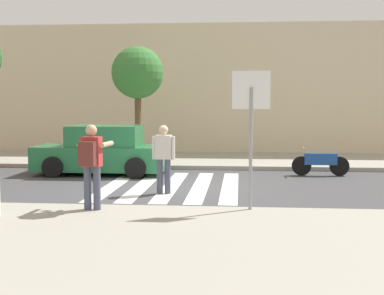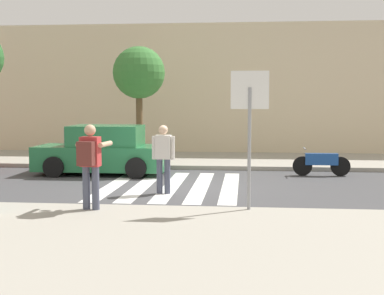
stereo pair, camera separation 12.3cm
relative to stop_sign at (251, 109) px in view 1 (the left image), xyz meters
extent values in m
plane|color=#424244|center=(-2.08, 3.42, -2.18)|extent=(120.00, 120.00, 0.00)
cube|color=#9E998C|center=(-2.08, -2.78, -2.11)|extent=(60.00, 6.00, 0.14)
cube|color=#9E998C|center=(-2.08, 9.42, -2.11)|extent=(60.00, 4.80, 0.14)
cube|color=beige|center=(-2.08, 13.82, 0.60)|extent=(56.00, 4.00, 5.56)
cube|color=silver|center=(-3.68, 3.62, -2.18)|extent=(0.44, 5.20, 0.01)
cube|color=silver|center=(-2.88, 3.62, -2.18)|extent=(0.44, 5.20, 0.01)
cube|color=silver|center=(-2.08, 3.62, -2.18)|extent=(0.44, 5.20, 0.01)
cube|color=silver|center=(-1.28, 3.62, -2.18)|extent=(0.44, 5.20, 0.01)
cube|color=silver|center=(-0.48, 3.62, -2.18)|extent=(0.44, 5.20, 0.01)
cylinder|color=gray|center=(0.00, -0.01, -0.81)|extent=(0.07, 0.07, 2.46)
cube|color=white|center=(0.00, 0.00, 0.37)|extent=(0.76, 0.03, 0.76)
cube|color=red|center=(0.00, 0.02, 0.37)|extent=(0.66, 0.02, 0.66)
cylinder|color=#474C60|center=(-3.28, -0.32, -1.60)|extent=(0.15, 0.15, 0.88)
cylinder|color=#474C60|center=(-3.08, -0.34, -1.60)|extent=(0.15, 0.15, 0.88)
cube|color=#B73333|center=(-3.18, -0.33, -0.86)|extent=(0.40, 0.28, 0.60)
sphere|color=tan|center=(-3.18, -0.33, -0.43)|extent=(0.23, 0.23, 0.23)
cylinder|color=tan|center=(-3.40, -0.08, -0.72)|extent=(0.16, 0.59, 0.10)
cylinder|color=tan|center=(-2.92, -0.13, -0.72)|extent=(0.16, 0.59, 0.10)
cube|color=black|center=(-3.14, 0.07, -0.69)|extent=(0.15, 0.11, 0.10)
cube|color=#5B2823|center=(-3.21, -0.55, -0.88)|extent=(0.34, 0.23, 0.48)
cylinder|color=#474C60|center=(-2.22, 2.39, -1.74)|extent=(0.15, 0.15, 0.88)
cylinder|color=#474C60|center=(-2.02, 2.38, -1.74)|extent=(0.15, 0.15, 0.88)
cube|color=silver|center=(-2.12, 2.39, -1.00)|extent=(0.39, 0.26, 0.60)
sphere|color=beige|center=(-2.12, 2.39, -0.57)|extent=(0.23, 0.23, 0.23)
cylinder|color=silver|center=(-2.36, 2.40, -1.02)|extent=(0.10, 0.10, 0.58)
cylinder|color=silver|center=(-1.88, 2.38, -1.02)|extent=(0.10, 0.10, 0.58)
cube|color=#236B3D|center=(-4.60, 5.72, -1.65)|extent=(4.10, 1.70, 0.76)
cube|color=#236B3D|center=(-4.45, 5.72, -0.95)|extent=(2.20, 1.56, 0.64)
cube|color=slate|center=(-5.52, 5.72, -0.95)|extent=(0.10, 1.50, 0.54)
cube|color=slate|center=(-3.48, 5.72, -0.95)|extent=(0.10, 1.50, 0.51)
cylinder|color=black|center=(-5.87, 4.87, -1.86)|extent=(0.64, 0.22, 0.64)
cylinder|color=black|center=(-5.87, 6.57, -1.86)|extent=(0.64, 0.22, 0.64)
cylinder|color=black|center=(-3.33, 4.87, -1.86)|extent=(0.64, 0.22, 0.64)
cylinder|color=black|center=(-3.33, 6.57, -1.86)|extent=(0.64, 0.22, 0.64)
cylinder|color=black|center=(1.70, 6.02, -1.88)|extent=(0.60, 0.10, 0.60)
cylinder|color=black|center=(2.86, 6.02, -1.88)|extent=(0.60, 0.10, 0.60)
cube|color=#1E4C99|center=(2.28, 6.02, -1.66)|extent=(1.00, 0.20, 0.36)
cylinder|color=gray|center=(1.76, 6.02, -1.33)|extent=(0.04, 0.60, 0.04)
cylinder|color=brown|center=(-3.95, 8.54, -0.72)|extent=(0.24, 0.24, 2.63)
sphere|color=#387533|center=(-3.95, 8.54, 1.16)|extent=(1.90, 1.90, 1.90)
camera|label=1|loc=(-0.21, -10.77, 0.18)|focal=50.00mm
camera|label=2|loc=(-0.09, -10.76, 0.18)|focal=50.00mm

